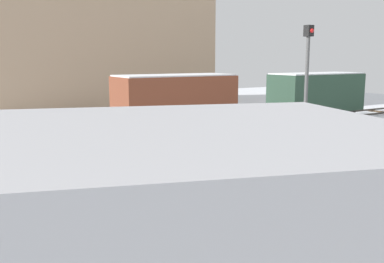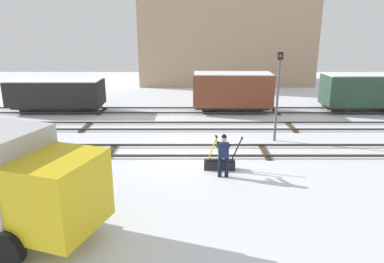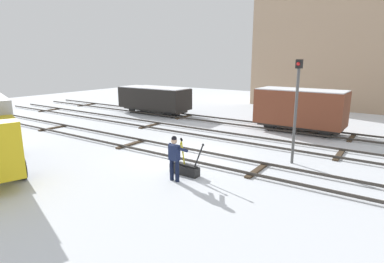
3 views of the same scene
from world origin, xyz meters
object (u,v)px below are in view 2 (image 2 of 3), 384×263
switch_lever_frame (220,163)px  signal_post (278,89)px  freight_car_far_end (233,90)px  freight_car_back_track (57,93)px  rail_worker (224,153)px  freight_car_mid_siding (365,91)px

switch_lever_frame → signal_post: signal_post is taller
freight_car_far_end → signal_post: bearing=-75.1°
switch_lever_frame → freight_car_far_end: bearing=83.2°
freight_car_back_track → rail_worker: bearing=-45.9°
switch_lever_frame → signal_post: size_ratio=0.35×
signal_post → freight_car_back_track: bearing=154.9°
rail_worker → freight_car_mid_siding: 14.78m
freight_car_far_end → freight_car_back_track: 11.72m
freight_car_far_end → freight_car_back_track: size_ratio=0.86×
switch_lever_frame → rail_worker: 1.02m
switch_lever_frame → freight_car_back_track: (-10.15, 9.89, 1.02)m
signal_post → freight_car_far_end: 6.47m
freight_car_mid_siding → freight_car_back_track: size_ratio=0.89×
switch_lever_frame → freight_car_mid_siding: 14.37m
freight_car_back_track → switch_lever_frame: bearing=-44.1°
rail_worker → freight_car_far_end: 10.73m
freight_car_far_end → freight_car_back_track: bearing=-178.5°
freight_car_mid_siding → freight_car_back_track: (-20.50, -0.00, -0.18)m
freight_car_far_end → freight_car_back_track: (-11.71, 0.00, -0.22)m
signal_post → switch_lever_frame: bearing=-129.5°
signal_post → freight_car_back_track: (-13.20, 6.19, -1.37)m
rail_worker → freight_car_back_track: freight_car_back_track is taller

